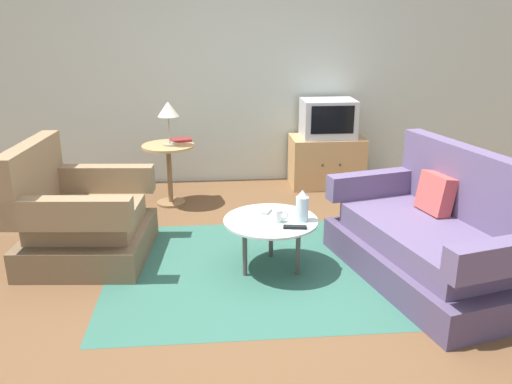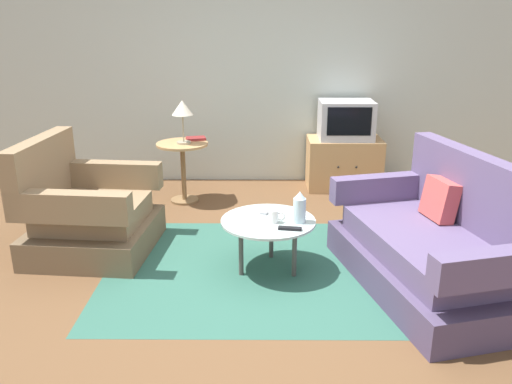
{
  "view_description": "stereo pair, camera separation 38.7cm",
  "coord_description": "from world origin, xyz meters",
  "px_view_note": "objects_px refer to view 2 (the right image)",
  "views": [
    {
      "loc": [
        -0.38,
        -3.57,
        1.88
      ],
      "look_at": [
        -0.02,
        0.36,
        0.55
      ],
      "focal_mm": 37.02,
      "sensor_mm": 36.0,
      "label": 1
    },
    {
      "loc": [
        0.0,
        -3.58,
        1.88
      ],
      "look_at": [
        -0.02,
        0.36,
        0.55
      ],
      "focal_mm": 37.02,
      "sensor_mm": 36.0,
      "label": 2
    }
  ],
  "objects_px": {
    "couch": "(435,247)",
    "side_table": "(182,159)",
    "tv_stand": "(343,163)",
    "table_lamp": "(182,110)",
    "tv_remote_dark": "(289,228)",
    "vase": "(299,207)",
    "tv_remote_silver": "(266,211)",
    "coffee_table": "(268,225)",
    "television": "(346,120)",
    "book": "(195,138)",
    "mug": "(274,216)",
    "armchair": "(86,215)"
  },
  "relations": [
    {
      "from": "book",
      "to": "mug",
      "type": "bearing_deg",
      "value": -80.68
    },
    {
      "from": "tv_stand",
      "to": "tv_remote_dark",
      "type": "relative_size",
      "value": 4.69
    },
    {
      "from": "tv_stand",
      "to": "tv_remote_dark",
      "type": "height_order",
      "value": "tv_stand"
    },
    {
      "from": "table_lamp",
      "to": "book",
      "type": "xyz_separation_m",
      "value": [
        0.1,
        0.17,
        -0.33
      ]
    },
    {
      "from": "couch",
      "to": "tv_remote_dark",
      "type": "xyz_separation_m",
      "value": [
        -1.04,
        0.06,
        0.11
      ]
    },
    {
      "from": "tv_stand",
      "to": "tv_remote_silver",
      "type": "relative_size",
      "value": 5.15
    },
    {
      "from": "side_table",
      "to": "tv_remote_silver",
      "type": "distance_m",
      "value": 1.65
    },
    {
      "from": "couch",
      "to": "book",
      "type": "height_order",
      "value": "couch"
    },
    {
      "from": "table_lamp",
      "to": "book",
      "type": "relative_size",
      "value": 1.92
    },
    {
      "from": "tv_remote_silver",
      "to": "armchair",
      "type": "bearing_deg",
      "value": 107.43
    },
    {
      "from": "armchair",
      "to": "tv_remote_dark",
      "type": "relative_size",
      "value": 6.1
    },
    {
      "from": "television",
      "to": "tv_remote_dark",
      "type": "distance_m",
      "value": 2.39
    },
    {
      "from": "coffee_table",
      "to": "table_lamp",
      "type": "relative_size",
      "value": 1.63
    },
    {
      "from": "tv_stand",
      "to": "tv_remote_silver",
      "type": "xyz_separation_m",
      "value": [
        -0.89,
        -1.89,
        0.14
      ]
    },
    {
      "from": "mug",
      "to": "book",
      "type": "xyz_separation_m",
      "value": [
        -0.78,
        1.78,
        0.18
      ]
    },
    {
      "from": "table_lamp",
      "to": "tv_remote_dark",
      "type": "distance_m",
      "value": 2.08
    },
    {
      "from": "coffee_table",
      "to": "television",
      "type": "distance_m",
      "value": 2.28
    },
    {
      "from": "side_table",
      "to": "book",
      "type": "distance_m",
      "value": 0.27
    },
    {
      "from": "tv_stand",
      "to": "television",
      "type": "distance_m",
      "value": 0.5
    },
    {
      "from": "vase",
      "to": "couch",
      "type": "bearing_deg",
      "value": -11.99
    },
    {
      "from": "vase",
      "to": "tv_remote_silver",
      "type": "height_order",
      "value": "vase"
    },
    {
      "from": "mug",
      "to": "couch",
      "type": "bearing_deg",
      "value": -9.5
    },
    {
      "from": "coffee_table",
      "to": "television",
      "type": "height_order",
      "value": "television"
    },
    {
      "from": "side_table",
      "to": "tv_remote_silver",
      "type": "height_order",
      "value": "side_table"
    },
    {
      "from": "couch",
      "to": "vase",
      "type": "distance_m",
      "value": 1.01
    },
    {
      "from": "vase",
      "to": "tv_stand",
      "type": "bearing_deg",
      "value": 72.7
    },
    {
      "from": "couch",
      "to": "vase",
      "type": "relative_size",
      "value": 7.45
    },
    {
      "from": "armchair",
      "to": "book",
      "type": "bearing_deg",
      "value": 155.68
    },
    {
      "from": "tv_remote_dark",
      "to": "armchair",
      "type": "bearing_deg",
      "value": -9.71
    },
    {
      "from": "tv_remote_silver",
      "to": "book",
      "type": "distance_m",
      "value": 1.74
    },
    {
      "from": "tv_stand",
      "to": "table_lamp",
      "type": "distance_m",
      "value": 1.93
    },
    {
      "from": "television",
      "to": "book",
      "type": "xyz_separation_m",
      "value": [
        -1.62,
        -0.33,
        -0.14
      ]
    },
    {
      "from": "tv_stand",
      "to": "vase",
      "type": "xyz_separation_m",
      "value": [
        -0.65,
        -2.1,
        0.24
      ]
    },
    {
      "from": "coffee_table",
      "to": "book",
      "type": "relative_size",
      "value": 3.14
    },
    {
      "from": "mug",
      "to": "tv_remote_silver",
      "type": "xyz_separation_m",
      "value": [
        -0.05,
        0.22,
        -0.04
      ]
    },
    {
      "from": "side_table",
      "to": "tv_remote_dark",
      "type": "bearing_deg",
      "value": -60.12
    },
    {
      "from": "armchair",
      "to": "tv_remote_silver",
      "type": "height_order",
      "value": "armchair"
    },
    {
      "from": "television",
      "to": "table_lamp",
      "type": "bearing_deg",
      "value": -163.72
    },
    {
      "from": "tv_remote_silver",
      "to": "vase",
      "type": "bearing_deg",
      "value": -106.32
    },
    {
      "from": "couch",
      "to": "mug",
      "type": "xyz_separation_m",
      "value": [
        -1.15,
        0.19,
        0.15
      ]
    },
    {
      "from": "couch",
      "to": "side_table",
      "type": "height_order",
      "value": "couch"
    },
    {
      "from": "tv_remote_dark",
      "to": "tv_remote_silver",
      "type": "xyz_separation_m",
      "value": [
        -0.16,
        0.36,
        0.0
      ]
    },
    {
      "from": "couch",
      "to": "side_table",
      "type": "distance_m",
      "value": 2.75
    },
    {
      "from": "side_table",
      "to": "mug",
      "type": "height_order",
      "value": "side_table"
    },
    {
      "from": "couch",
      "to": "tv_stand",
      "type": "relative_size",
      "value": 2.2
    },
    {
      "from": "tv_stand",
      "to": "vase",
      "type": "height_order",
      "value": "vase"
    },
    {
      "from": "table_lamp",
      "to": "vase",
      "type": "relative_size",
      "value": 1.83
    },
    {
      "from": "coffee_table",
      "to": "tv_remote_silver",
      "type": "bearing_deg",
      "value": 92.87
    },
    {
      "from": "television",
      "to": "book",
      "type": "distance_m",
      "value": 1.66
    },
    {
      "from": "coffee_table",
      "to": "tv_stand",
      "type": "height_order",
      "value": "tv_stand"
    }
  ]
}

